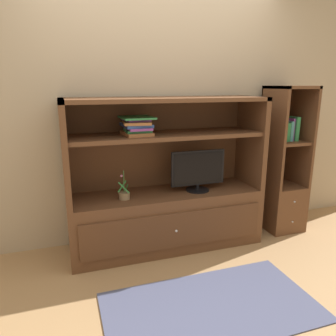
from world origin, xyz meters
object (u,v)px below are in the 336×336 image
Objects in this scene: tv_monitor at (198,170)px; bookshelf_tall at (282,182)px; upright_book_row at (285,129)px; media_console at (166,201)px; magazine_stack at (137,126)px; potted_plant at (124,195)px.

bookshelf_tall is (1.02, 0.06, -0.23)m from tv_monitor.
media_console is at bearing 179.67° from upright_book_row.
media_console is 1.45m from upright_book_row.
magazine_stack is at bearing -177.67° from media_console.
tv_monitor is 1.05m from bookshelf_tall.
magazine_stack is 1.74m from bookshelf_tall.
tv_monitor is at bearing -10.56° from media_console.
tv_monitor is 1.05m from upright_book_row.
tv_monitor is 0.73m from magazine_stack.
potted_plant is (-0.72, -0.01, -0.16)m from tv_monitor.
media_console is 0.43m from tv_monitor.
potted_plant is (-0.42, -0.07, 0.14)m from media_console.
media_console is at bearing -179.87° from bookshelf_tall.
tv_monitor is (0.30, -0.06, 0.30)m from media_console.
potted_plant is 0.74× the size of magazine_stack.
tv_monitor is 0.35× the size of bookshelf_tall.
media_console reaches higher than magazine_stack.
bookshelf_tall is at bearing 3.34° from tv_monitor.
bookshelf_tall is (1.74, 0.07, -0.06)m from potted_plant.
magazine_stack reaches higher than potted_plant.
potted_plant is 1.74m from bookshelf_tall.
upright_book_row is at bearing 0.13° from magazine_stack.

